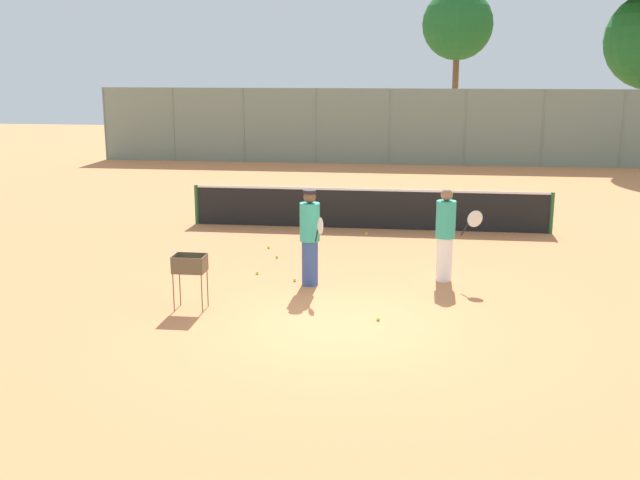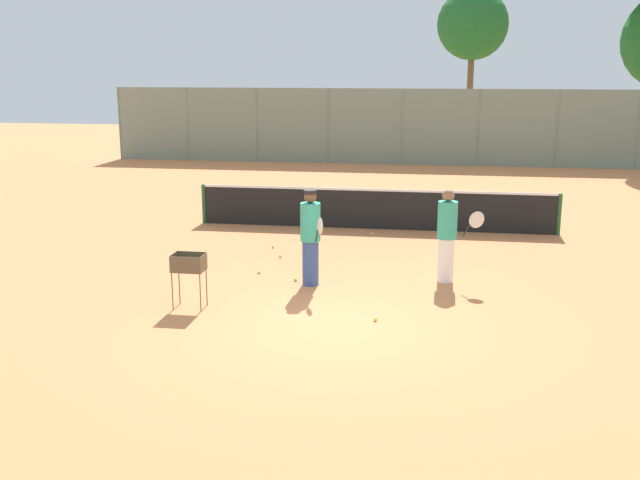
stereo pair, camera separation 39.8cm
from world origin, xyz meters
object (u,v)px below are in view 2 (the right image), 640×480
at_px(player_white_outfit, 311,236).
at_px(ball_cart, 190,267).
at_px(parked_car, 432,139).
at_px(tennis_net, 375,208).
at_px(player_red_cap, 447,235).

distance_m(player_white_outfit, ball_cart, 2.55).
bearing_deg(player_white_outfit, parked_car, 146.29).
distance_m(tennis_net, parked_car, 18.08).
bearing_deg(player_white_outfit, player_red_cap, 75.17).
height_order(player_white_outfit, ball_cart, player_white_outfit).
bearing_deg(ball_cart, parked_car, 81.20).
distance_m(tennis_net, player_red_cap, 5.05).
height_order(player_white_outfit, parked_car, player_white_outfit).
height_order(ball_cart, parked_car, parked_car).
relative_size(player_white_outfit, parked_car, 0.45).
bearing_deg(parked_car, ball_cart, -98.80).
bearing_deg(player_white_outfit, ball_cart, -75.77).
xyz_separation_m(player_white_outfit, parked_car, (2.03, 23.38, -0.32)).
distance_m(tennis_net, player_white_outfit, 5.42).
bearing_deg(parked_car, tennis_net, -93.92).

